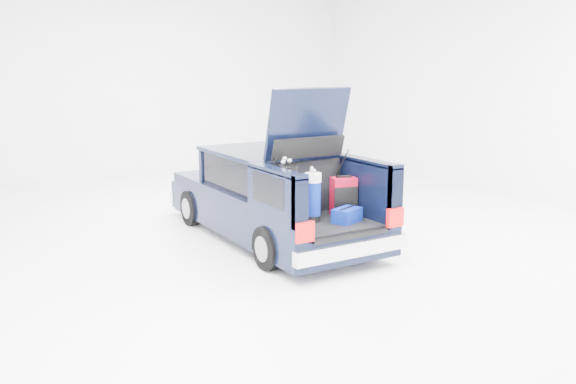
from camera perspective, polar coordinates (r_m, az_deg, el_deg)
ground at (r=10.02m, az=-1.46°, el=-4.31°), size 14.00×14.00×0.00m
car at (r=9.95m, az=-1.78°, el=-0.44°), size 1.87×4.65×2.47m
red_suitcase at (r=9.03m, az=5.23°, el=-0.41°), size 0.40×0.31×0.59m
black_golf_bag at (r=8.44m, az=-0.15°, el=-0.22°), size 0.27×0.36×0.94m
blue_golf_bag at (r=8.61m, az=2.34°, el=-0.44°), size 0.24×0.24×0.79m
blue_duffel at (r=8.65m, az=5.55°, el=-2.16°), size 0.49×0.41×0.22m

